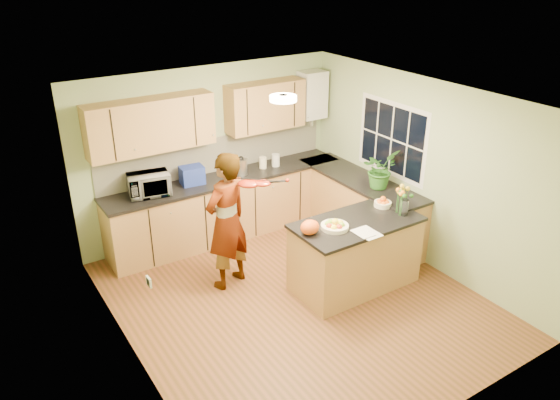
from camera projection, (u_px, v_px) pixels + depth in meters
floor at (296, 299)px, 6.74m from camera, size 4.50×4.50×0.00m
ceiling at (299, 101)px, 5.69m from camera, size 4.00×4.50×0.02m
wall_back at (210, 152)px, 7.93m from camera, size 4.00×0.02×2.50m
wall_front at (451, 308)px, 4.50m from camera, size 4.00×0.02×2.50m
wall_left at (126, 257)px, 5.23m from camera, size 0.02×4.50×2.50m
wall_right at (422, 173)px, 7.20m from camera, size 0.02×4.50×2.50m
back_counter at (228, 206)px, 8.08m from camera, size 3.64×0.62×0.94m
right_counter at (359, 208)px, 8.03m from camera, size 0.62×2.24×0.94m
splashback at (217, 154)px, 7.99m from camera, size 3.60×0.02×0.52m
upper_cabinets at (201, 117)px, 7.46m from camera, size 3.20×0.34×0.70m
boiler at (312, 95)px, 8.37m from camera, size 0.40×0.30×0.86m
window_right at (392, 139)px, 7.53m from camera, size 0.01×1.30×1.05m
light_switch at (149, 282)px, 4.76m from camera, size 0.02×0.09×0.09m
ceiling_lamp at (283, 98)px, 5.94m from camera, size 0.30×0.30×0.07m
peninsula_island at (355, 254)px, 6.85m from camera, size 1.60×0.82×0.92m
fruit_dish at (335, 225)px, 6.47m from camera, size 0.33×0.33×0.12m
orange_bowl at (383, 202)px, 7.02m from camera, size 0.22×0.22×0.13m
flower_vase at (406, 193)px, 6.69m from camera, size 0.25×0.25×0.45m
orange_bag at (310, 227)px, 6.33m from camera, size 0.27×0.24×0.18m
papers at (367, 233)px, 6.38m from camera, size 0.23×0.32×0.01m
violinist at (227, 221)px, 6.70m from camera, size 0.75×0.61×1.79m
violin at (249, 184)px, 6.41m from camera, size 0.66×0.57×0.17m
microwave at (149, 184)px, 7.25m from camera, size 0.59×0.45×0.30m
blue_box at (192, 175)px, 7.61m from camera, size 0.34×0.26×0.25m
kettle at (241, 166)px, 7.91m from camera, size 0.18×0.18×0.33m
jar_cream at (263, 163)px, 8.17m from camera, size 0.14×0.14×0.17m
jar_white at (276, 160)px, 8.24m from camera, size 0.14×0.14×0.19m
potted_plant at (380, 169)px, 7.44m from camera, size 0.58×0.53×0.53m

